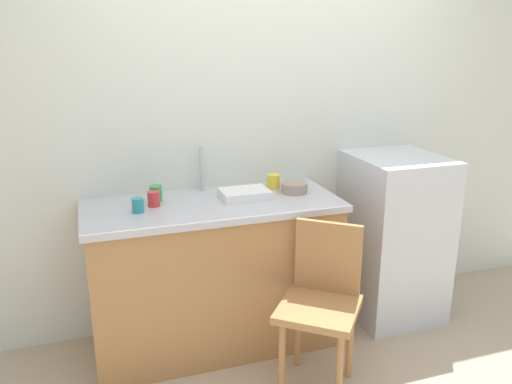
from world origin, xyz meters
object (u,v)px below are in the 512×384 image
Objects in this scene: chair at (321,299)px; cup_red at (154,199)px; cup_yellow at (274,181)px; refrigerator at (393,236)px; dish_tray at (245,194)px; cup_green at (156,193)px; terracotta_bowl at (294,188)px; cup_teal at (138,205)px.

cup_red is (-0.78, 0.58, 0.46)m from chair.
cup_red is 0.96× the size of cup_yellow.
refrigerator reaches higher than cup_yellow.
refrigerator reaches higher than dish_tray.
cup_green is (-0.51, 0.10, 0.02)m from dish_tray.
terracotta_bowl is (0.32, 0.01, 0.01)m from dish_tray.
cup_green is at bearing 176.96° from chair.
chair is 5.43× the size of terracotta_bowl.
chair is 0.85m from cup_yellow.
chair is at bearing -145.05° from refrigerator.
cup_green reaches higher than cup_yellow.
cup_green is (-0.83, 0.09, 0.02)m from terracotta_bowl.
refrigerator is at bearing -11.42° from cup_yellow.
cup_red reaches higher than dish_tray.
cup_yellow is 1.12× the size of cup_teal.
cup_yellow reaches higher than dish_tray.
chair is at bearing -89.07° from cup_yellow.
terracotta_bowl is 1.78× the size of cup_green.
cup_green is (0.02, 0.09, 0.00)m from cup_red.
terracotta_bowl is 1.85× the size of cup_yellow.
cup_teal is (-1.66, -0.04, 0.41)m from refrigerator.
dish_tray is 0.63m from cup_teal.
cup_red is at bearing 178.65° from refrigerator.
chair is at bearing -36.91° from cup_red.
cup_teal reaches higher than dish_tray.
cup_green is (-1.54, 0.12, 0.41)m from refrigerator.
cup_yellow reaches higher than cup_teal.
cup_yellow is (-0.09, 0.13, 0.01)m from terracotta_bowl.
dish_tray is at bearing -11.65° from cup_green.
cup_red is 0.09m from cup_green.
cup_red is 1.08× the size of cup_teal.
cup_yellow is 0.74m from cup_green.
cup_red is 0.78m from cup_yellow.
cup_teal is (-0.95, -0.07, 0.01)m from terracotta_bowl.
terracotta_bowl is at bearing 2.01° from dish_tray.
cup_red is (-0.53, 0.02, 0.02)m from dish_tray.
cup_teal is (-0.10, -0.08, -0.00)m from cup_red.
dish_tray is 3.30× the size of cup_red.
cup_green is at bearing 175.35° from refrigerator.
terracotta_bowl is at bearing -6.41° from cup_green.
refrigerator is 3.93× the size of dish_tray.
cup_yellow is (0.24, 0.14, 0.02)m from dish_tray.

